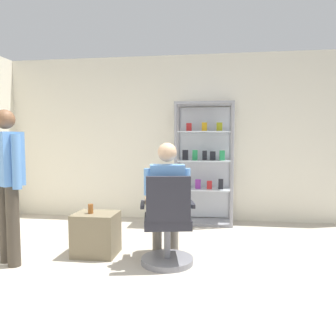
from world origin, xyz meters
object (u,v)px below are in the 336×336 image
storage_crate (96,234)px  standing_customer (7,177)px  seated_shopkeeper (167,196)px  tea_glass (91,209)px  display_cabinet_main (204,163)px  office_chair (167,228)px

storage_crate → standing_customer: 1.13m
seated_shopkeeper → tea_glass: (-0.88, 0.02, -0.17)m
display_cabinet_main → standing_customer: display_cabinet_main is taller
storage_crate → standing_customer: (-0.81, -0.40, 0.69)m
office_chair → standing_customer: 1.76m
seated_shopkeeper → standing_customer: size_ratio=0.79×
office_chair → standing_customer: (-1.66, -0.19, 0.54)m
display_cabinet_main → storage_crate: 2.18m
office_chair → standing_customer: bearing=-173.3°
office_chair → storage_crate: bearing=166.4°
tea_glass → storage_crate: bearing=25.9°
display_cabinet_main → seated_shopkeeper: size_ratio=1.47×
tea_glass → office_chair: bearing=-11.3°
display_cabinet_main → standing_customer: (-1.99, -2.09, -0.03)m
standing_customer → storage_crate: bearing=26.5°
storage_crate → tea_glass: (-0.05, -0.03, 0.30)m
seated_shopkeeper → office_chair: bearing=-79.0°
standing_customer → tea_glass: bearing=26.5°
standing_customer → office_chair: bearing=6.7°
display_cabinet_main → office_chair: (-0.32, -1.89, -0.57)m
office_chair → seated_shopkeeper: (-0.03, 0.16, 0.32)m
office_chair → storage_crate: 0.89m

